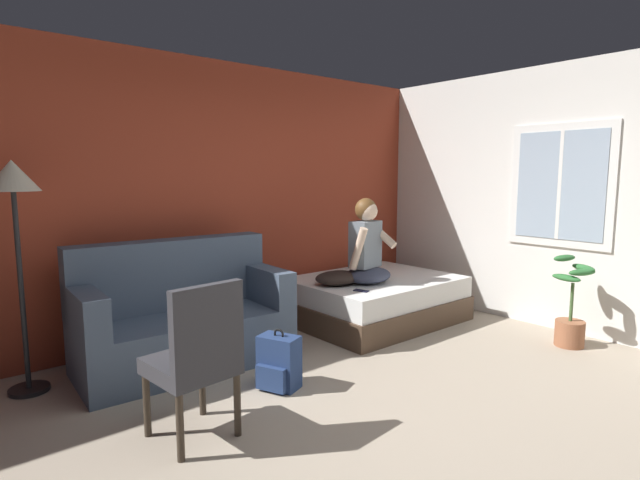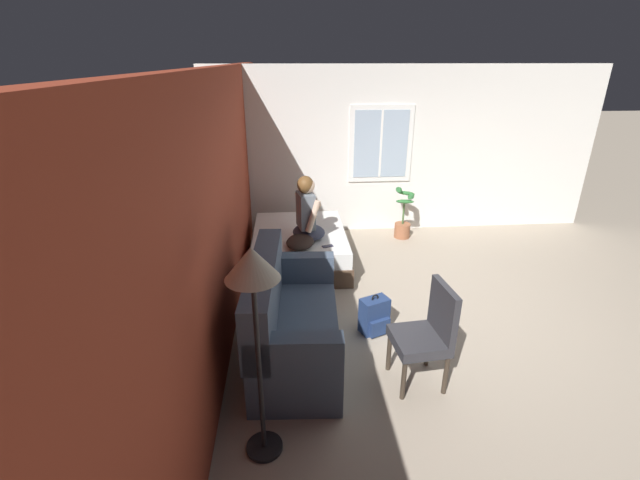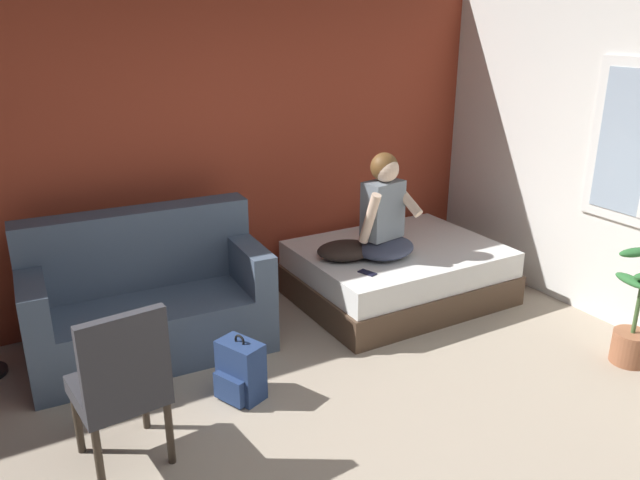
# 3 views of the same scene
# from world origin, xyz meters

# --- Properties ---
(ground_plane) EXTENTS (40.00, 40.00, 0.00)m
(ground_plane) POSITION_xyz_m (0.00, 0.00, 0.00)
(ground_plane) COLOR tan
(wall_back_accent) EXTENTS (10.75, 0.16, 2.70)m
(wall_back_accent) POSITION_xyz_m (0.00, 2.64, 1.35)
(wall_back_accent) COLOR #993823
(wall_back_accent) RESTS_ON ground
(wall_side_with_window) EXTENTS (0.19, 6.53, 2.70)m
(wall_side_with_window) POSITION_xyz_m (2.96, 0.01, 1.35)
(wall_side_with_window) COLOR silver
(wall_side_with_window) RESTS_ON ground
(bed) EXTENTS (1.74, 1.35, 0.48)m
(bed) POSITION_xyz_m (1.66, 1.79, 0.24)
(bed) COLOR #4C3828
(bed) RESTS_ON ground
(couch) EXTENTS (1.74, 0.91, 1.04)m
(couch) POSITION_xyz_m (-0.50, 1.96, 0.39)
(couch) COLOR #47566B
(couch) RESTS_ON ground
(side_chair) EXTENTS (0.50, 0.50, 0.98)m
(side_chair) POSITION_xyz_m (-0.96, 0.74, 0.53)
(side_chair) COLOR #382D23
(side_chair) RESTS_ON ground
(person_seated) EXTENTS (0.60, 0.53, 0.88)m
(person_seated) POSITION_xyz_m (1.41, 1.68, 0.84)
(person_seated) COLOR #383D51
(person_seated) RESTS_ON bed
(backpack) EXTENTS (0.32, 0.35, 0.46)m
(backpack) POSITION_xyz_m (-0.17, 1.03, 0.19)
(backpack) COLOR navy
(backpack) RESTS_ON ground
(throw_pillow) EXTENTS (0.54, 0.45, 0.14)m
(throw_pillow) POSITION_xyz_m (1.11, 1.79, 0.55)
(throw_pillow) COLOR #2D231E
(throw_pillow) RESTS_ON bed
(cell_phone) EXTENTS (0.11, 0.16, 0.01)m
(cell_phone) POSITION_xyz_m (1.09, 1.43, 0.48)
(cell_phone) COLOR black
(cell_phone) RESTS_ON bed
(floor_lamp) EXTENTS (0.36, 0.36, 1.70)m
(floor_lamp) POSITION_xyz_m (-1.62, 2.17, 1.43)
(floor_lamp) COLOR black
(floor_lamp) RESTS_ON ground
(potted_plant) EXTENTS (0.39, 0.37, 0.85)m
(potted_plant) POSITION_xyz_m (2.46, 0.04, 0.30)
(potted_plant) COLOR #995B3D
(potted_plant) RESTS_ON ground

